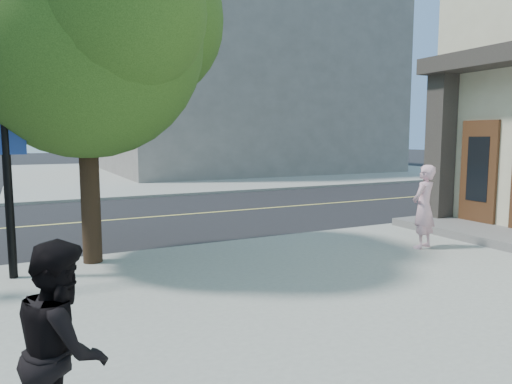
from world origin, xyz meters
TOP-DOWN VIEW (x-y plane):
  - ground at (0.00, 0.00)m, footprint 140.00×140.00m
  - road_ew at (0.00, 4.50)m, footprint 140.00×9.00m
  - sidewalk_ne at (13.50, 21.50)m, footprint 29.00×25.00m
  - filler_ne at (14.00, 22.00)m, footprint 18.00×16.00m
  - man_on_phone at (7.17, -2.41)m, footprint 0.73×0.59m
  - pedestrian at (0.00, -5.92)m, footprint 0.68×0.83m
  - street_tree at (1.01, -0.49)m, footprint 5.23×4.76m

SIDE VIEW (x-z plane):
  - ground at x=0.00m, z-range 0.00..0.00m
  - road_ew at x=0.00m, z-range 0.00..0.01m
  - sidewalk_ne at x=13.50m, z-range 0.00..0.12m
  - pedestrian at x=0.00m, z-range 0.12..1.70m
  - man_on_phone at x=7.17m, z-range 0.12..1.85m
  - street_tree at x=1.01m, z-range 1.13..8.07m
  - filler_ne at x=14.00m, z-range 0.12..14.12m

